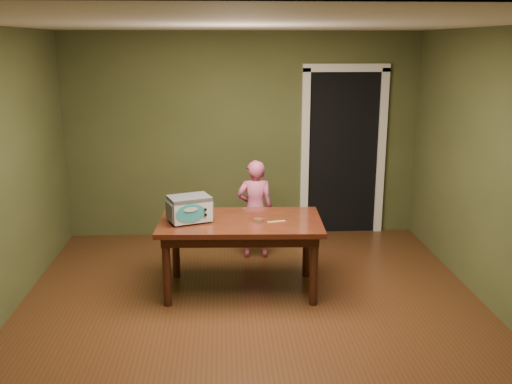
% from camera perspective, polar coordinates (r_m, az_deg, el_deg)
% --- Properties ---
extents(floor, '(5.00, 5.00, 0.00)m').
position_cam_1_polar(floor, '(5.32, -0.21, -12.75)').
color(floor, '#4E2B16').
rests_on(floor, ground).
extents(room_shell, '(4.52, 5.02, 2.61)m').
position_cam_1_polar(room_shell, '(4.78, -0.23, 5.74)').
color(room_shell, '#4B4F2A').
rests_on(room_shell, ground).
extents(doorway, '(1.10, 0.66, 2.25)m').
position_cam_1_polar(doorway, '(7.78, 8.23, 4.21)').
color(doorway, black).
rests_on(doorway, ground).
extents(dining_table, '(1.64, 0.97, 0.75)m').
position_cam_1_polar(dining_table, '(5.69, -1.55, -3.75)').
color(dining_table, '#35170C').
rests_on(dining_table, floor).
extents(toy_oven, '(0.48, 0.40, 0.26)m').
position_cam_1_polar(toy_oven, '(5.60, -6.66, -1.59)').
color(toy_oven, '#4C4F54').
rests_on(toy_oven, dining_table).
extents(baking_pan, '(0.10, 0.10, 0.02)m').
position_cam_1_polar(baking_pan, '(5.62, 0.26, -2.79)').
color(baking_pan, silver).
rests_on(baking_pan, dining_table).
extents(spatula, '(0.18, 0.06, 0.01)m').
position_cam_1_polar(spatula, '(5.59, 2.05, -2.97)').
color(spatula, '#CEB759').
rests_on(spatula, dining_table).
extents(child, '(0.43, 0.28, 1.16)m').
position_cam_1_polar(child, '(6.61, -0.09, -1.74)').
color(child, '#D35782').
rests_on(child, floor).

